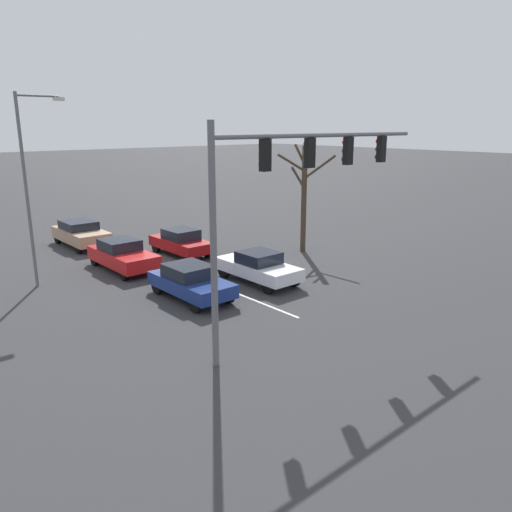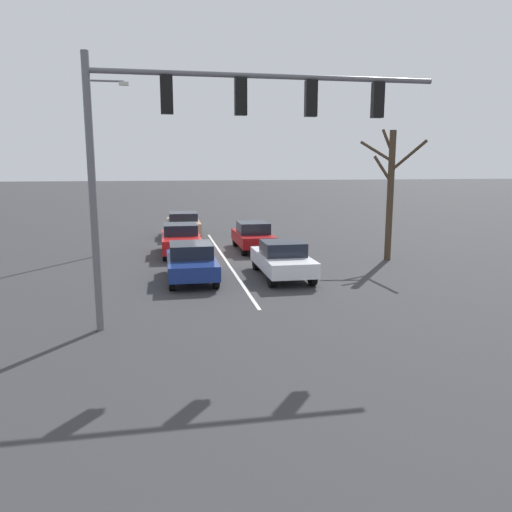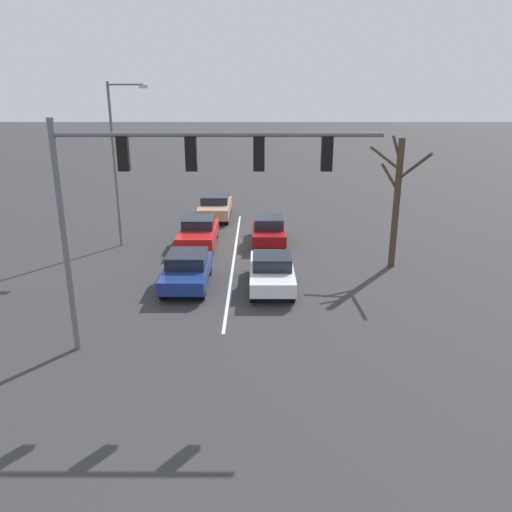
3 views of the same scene
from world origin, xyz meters
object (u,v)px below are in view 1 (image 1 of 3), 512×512
(car_maroon_leftlane_second, at_px, (181,242))
(bare_tree_near, at_px, (304,194))
(street_lamp_right_shoulder, at_px, (30,178))
(car_tan_midlane_third, at_px, (81,233))
(car_white_leftlane_front, at_px, (258,267))
(traffic_signal_gantry, at_px, (292,179))
(car_navy_midlane_front, at_px, (191,281))
(car_red_midlane_second, at_px, (123,255))

(car_maroon_leftlane_second, height_order, bare_tree_near, bare_tree_near)
(street_lamp_right_shoulder, bearing_deg, car_tan_midlane_third, -125.10)
(car_white_leftlane_front, relative_size, traffic_signal_gantry, 0.46)
(car_tan_midlane_third, xyz_separation_m, traffic_signal_gantry, (-0.12, 17.62, 4.62))
(car_maroon_leftlane_second, relative_size, car_tan_midlane_third, 0.92)
(car_maroon_leftlane_second, height_order, car_tan_midlane_third, car_tan_midlane_third)
(car_white_leftlane_front, distance_m, bare_tree_near, 6.83)
(car_maroon_leftlane_second, bearing_deg, street_lamp_right_shoulder, 3.62)
(car_navy_midlane_front, distance_m, street_lamp_right_shoulder, 8.28)
(car_white_leftlane_front, bearing_deg, traffic_signal_gantry, 58.82)
(street_lamp_right_shoulder, bearing_deg, traffic_signal_gantry, 111.46)
(car_maroon_leftlane_second, distance_m, car_tan_midlane_third, 6.64)
(car_navy_midlane_front, bearing_deg, car_maroon_leftlane_second, -119.43)
(car_tan_midlane_third, xyz_separation_m, bare_tree_near, (-9.10, 9.58, 2.53))
(car_white_leftlane_front, distance_m, traffic_signal_gantry, 7.82)
(car_white_leftlane_front, height_order, car_tan_midlane_third, car_tan_midlane_third)
(traffic_signal_gantry, bearing_deg, bare_tree_near, -138.15)
(car_white_leftlane_front, relative_size, street_lamp_right_shoulder, 0.52)
(car_white_leftlane_front, bearing_deg, car_red_midlane_second, -57.93)
(car_navy_midlane_front, distance_m, bare_tree_near, 9.99)
(car_navy_midlane_front, height_order, car_red_midlane_second, car_red_midlane_second)
(car_maroon_leftlane_second, distance_m, street_lamp_right_shoulder, 8.76)
(traffic_signal_gantry, distance_m, street_lamp_right_shoulder, 12.27)
(car_red_midlane_second, relative_size, bare_tree_near, 0.73)
(car_navy_midlane_front, distance_m, traffic_signal_gantry, 7.24)
(car_red_midlane_second, relative_size, street_lamp_right_shoulder, 0.53)
(car_tan_midlane_third, bearing_deg, street_lamp_right_shoulder, 54.90)
(car_red_midlane_second, relative_size, car_maroon_leftlane_second, 1.07)
(car_white_leftlane_front, distance_m, car_navy_midlane_front, 3.59)
(street_lamp_right_shoulder, xyz_separation_m, bare_tree_near, (-13.47, 3.37, -1.51))
(car_tan_midlane_third, bearing_deg, bare_tree_near, 133.55)
(street_lamp_right_shoulder, bearing_deg, car_red_midlane_second, 179.52)
(car_red_midlane_second, xyz_separation_m, street_lamp_right_shoulder, (3.97, -0.03, 4.07))
(car_maroon_leftlane_second, bearing_deg, car_white_leftlane_front, 89.93)
(car_tan_midlane_third, bearing_deg, car_white_leftlane_front, 105.39)
(car_maroon_leftlane_second, relative_size, street_lamp_right_shoulder, 0.49)
(car_white_leftlane_front, bearing_deg, car_navy_midlane_front, -2.50)
(car_red_midlane_second, bearing_deg, street_lamp_right_shoulder, -0.48)
(car_navy_midlane_front, bearing_deg, car_red_midlane_second, -88.27)
(traffic_signal_gantry, bearing_deg, car_white_leftlane_front, -121.18)
(car_red_midlane_second, relative_size, traffic_signal_gantry, 0.47)
(car_navy_midlane_front, bearing_deg, traffic_signal_gantry, 93.51)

